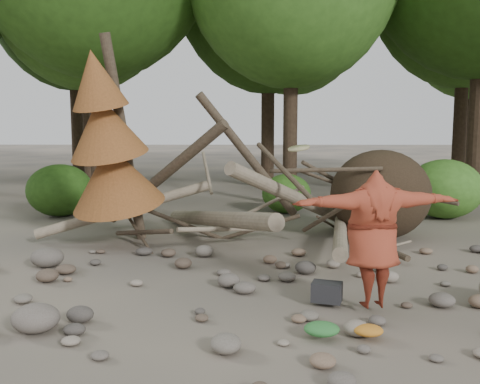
{
  "coord_description": "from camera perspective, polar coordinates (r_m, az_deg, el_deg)",
  "views": [
    {
      "loc": [
        -0.34,
        -7.36,
        2.52
      ],
      "look_at": [
        -0.45,
        1.5,
        1.4
      ],
      "focal_mm": 40.0,
      "sensor_mm": 36.0,
      "label": 1
    }
  ],
  "objects": [
    {
      "name": "ground",
      "position": [
        7.79,
        3.24,
        -11.69
      ],
      "size": [
        120.0,
        120.0,
        0.0
      ],
      "primitive_type": "plane",
      "color": "#514C44",
      "rests_on": "ground"
    },
    {
      "name": "deadfall_pile",
      "position": [
        11.94,
        12.1,
        -0.51
      ],
      "size": [
        8.55,
        5.24,
        3.3
      ],
      "color": "#332619",
      "rests_on": "ground"
    },
    {
      "name": "dead_conifer",
      "position": [
        11.1,
        -13.82,
        4.89
      ],
      "size": [
        2.06,
        2.16,
        4.35
      ],
      "color": "#4C3F30",
      "rests_on": "ground"
    },
    {
      "name": "bush_left",
      "position": [
        15.56,
        -18.66,
        0.18
      ],
      "size": [
        1.8,
        1.8,
        1.44
      ],
      "primitive_type": "ellipsoid",
      "color": "#295216",
      "rests_on": "ground"
    },
    {
      "name": "bush_mid",
      "position": [
        15.33,
        4.98,
        -0.17
      ],
      "size": [
        1.4,
        1.4,
        1.12
      ],
      "primitive_type": "ellipsoid",
      "color": "#36681E",
      "rests_on": "ground"
    },
    {
      "name": "bush_right",
      "position": [
        15.42,
        20.97,
        0.32
      ],
      "size": [
        2.0,
        2.0,
        1.6
      ],
      "primitive_type": "ellipsoid",
      "color": "#427B26",
      "rests_on": "ground"
    },
    {
      "name": "frisbee_thrower",
      "position": [
        7.39,
        14.02,
        -4.84
      ],
      "size": [
        2.38,
        1.16,
        2.21
      ],
      "color": "maroon",
      "rests_on": "ground"
    },
    {
      "name": "backpack",
      "position": [
        7.71,
        9.24,
        -10.89
      ],
      "size": [
        0.47,
        0.38,
        0.27
      ],
      "primitive_type": "cube",
      "rotation": [
        0.0,
        0.0,
        -0.3
      ],
      "color": "black",
      "rests_on": "ground"
    },
    {
      "name": "cloth_green",
      "position": [
        6.58,
        8.7,
        -14.65
      ],
      "size": [
        0.42,
        0.35,
        0.16
      ],
      "primitive_type": "ellipsoid",
      "color": "#2C6F31",
      "rests_on": "ground"
    },
    {
      "name": "cloth_orange",
      "position": [
        6.69,
        13.52,
        -14.55
      ],
      "size": [
        0.35,
        0.29,
        0.13
      ],
      "primitive_type": "ellipsoid",
      "color": "#BC7220",
      "rests_on": "ground"
    },
    {
      "name": "boulder_front_left",
      "position": [
        7.15,
        -20.96,
        -12.45
      ],
      "size": [
        0.58,
        0.53,
        0.35
      ],
      "primitive_type": "ellipsoid",
      "color": "#685F57",
      "rests_on": "ground"
    },
    {
      "name": "boulder_mid_left",
      "position": [
        10.16,
        -19.87,
        -6.58
      ],
      "size": [
        0.58,
        0.52,
        0.35
      ],
      "primitive_type": "ellipsoid",
      "color": "#5D564E",
      "rests_on": "ground"
    }
  ]
}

